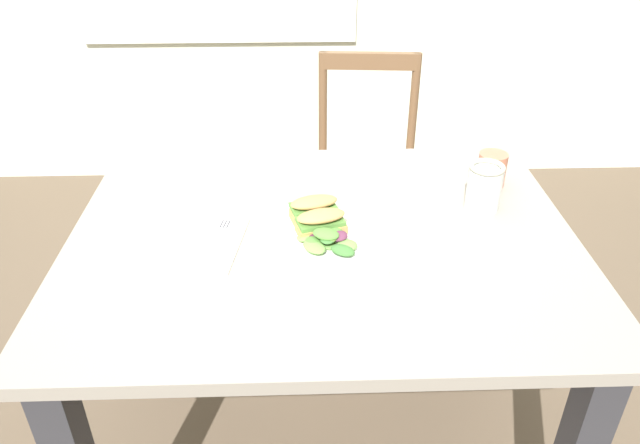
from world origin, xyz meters
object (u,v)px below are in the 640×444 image
(fork_on_napkin, at_px, (220,238))
(mason_jar_iced_tea, at_px, (485,189))
(sandwich_half_front, at_px, (323,222))
(cup_extra_side, at_px, (493,169))
(dining_table, at_px, (324,278))
(sandwich_half_back, at_px, (315,208))
(plate_lunch, at_px, (321,237))
(chair_wooden_far, at_px, (367,175))

(fork_on_napkin, relative_size, mason_jar_iced_tea, 1.58)
(sandwich_half_front, xyz_separation_m, cup_extra_side, (0.45, 0.23, 0.01))
(dining_table, relative_size, sandwich_half_front, 9.50)
(cup_extra_side, bearing_deg, sandwich_half_front, -152.70)
(cup_extra_side, bearing_deg, mason_jar_iced_tea, -114.05)
(dining_table, xyz_separation_m, sandwich_half_back, (-0.02, 0.05, 0.17))
(mason_jar_iced_tea, bearing_deg, dining_table, -165.12)
(sandwich_half_front, xyz_separation_m, fork_on_napkin, (-0.23, -0.01, -0.03))
(dining_table, relative_size, plate_lunch, 4.13)
(dining_table, relative_size, chair_wooden_far, 1.33)
(fork_on_napkin, bearing_deg, cup_extra_side, 19.69)
(sandwich_half_front, xyz_separation_m, sandwich_half_back, (-0.01, 0.06, 0.00))
(mason_jar_iced_tea, bearing_deg, sandwich_half_back, -172.94)
(chair_wooden_far, relative_size, mason_jar_iced_tea, 7.40)
(dining_table, distance_m, chair_wooden_far, 0.89)
(plate_lunch, xyz_separation_m, cup_extra_side, (0.46, 0.24, 0.04))
(plate_lunch, height_order, sandwich_half_back, sandwich_half_back)
(chair_wooden_far, distance_m, sandwich_half_front, 0.94)
(sandwich_half_front, relative_size, fork_on_napkin, 0.66)
(dining_table, bearing_deg, plate_lunch, -113.21)
(plate_lunch, bearing_deg, cup_extra_side, 28.22)
(cup_extra_side, bearing_deg, fork_on_napkin, -160.31)
(sandwich_half_front, relative_size, cup_extra_side, 1.38)
(plate_lunch, relative_size, cup_extra_side, 3.17)
(dining_table, distance_m, sandwich_half_front, 0.17)
(sandwich_half_back, bearing_deg, chair_wooden_far, 74.85)
(plate_lunch, height_order, mason_jar_iced_tea, mason_jar_iced_tea)
(sandwich_half_back, relative_size, mason_jar_iced_tea, 1.04)
(plate_lunch, bearing_deg, mason_jar_iced_tea, 17.33)
(dining_table, bearing_deg, mason_jar_iced_tea, 14.88)
(plate_lunch, distance_m, mason_jar_iced_tea, 0.42)
(plate_lunch, distance_m, cup_extra_side, 0.52)
(sandwich_half_front, height_order, sandwich_half_back, same)
(plate_lunch, bearing_deg, sandwich_half_front, 68.19)
(mason_jar_iced_tea, bearing_deg, cup_extra_side, 65.95)
(sandwich_half_back, xyz_separation_m, fork_on_napkin, (-0.22, -0.07, -0.03))
(chair_wooden_far, relative_size, sandwich_half_back, 7.13)
(sandwich_half_front, height_order, cup_extra_side, cup_extra_side)
(sandwich_half_back, xyz_separation_m, mason_jar_iced_tea, (0.41, 0.05, 0.01))
(dining_table, distance_m, cup_extra_side, 0.53)
(dining_table, height_order, fork_on_napkin, fork_on_napkin)
(chair_wooden_far, distance_m, plate_lunch, 0.94)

